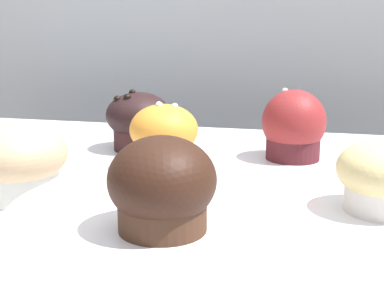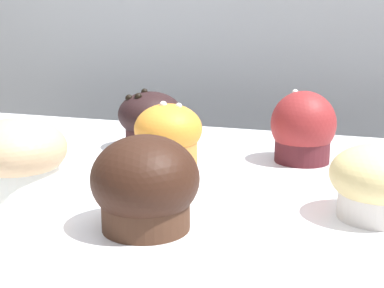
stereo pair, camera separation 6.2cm
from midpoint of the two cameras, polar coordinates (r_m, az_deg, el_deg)
name	(u,v)px [view 1 (the left image)]	position (r m, az deg, el deg)	size (l,w,h in m)	color
wall_back	(227,99)	(1.22, 2.33, 4.76)	(3.20, 0.10, 1.80)	#B2B7BC
muffin_front_center	(383,176)	(0.55, 16.74, -3.34)	(0.09, 0.09, 0.07)	white
muffin_back_left	(164,137)	(0.68, -5.66, 0.74)	(0.09, 0.09, 0.09)	#C9843B
muffin_back_right	(162,187)	(0.48, -6.93, -4.65)	(0.10, 0.10, 0.09)	#442A1C
muffin_front_left	(294,127)	(0.73, 8.41, 1.75)	(0.09, 0.09, 0.10)	#4B1B20
muffin_front_right	(139,120)	(0.79, -7.99, 2.48)	(0.10, 0.10, 0.09)	#371D1D
muffin_back_center	(16,160)	(0.61, -21.08, -1.67)	(0.11, 0.11, 0.08)	silver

